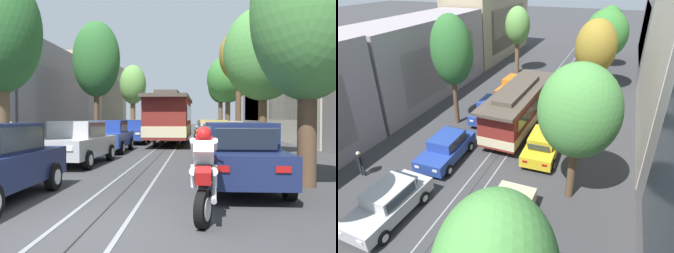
% 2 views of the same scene
% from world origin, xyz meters
% --- Properties ---
extents(ground_plane, '(160.00, 160.00, 0.00)m').
position_xyz_m(ground_plane, '(0.00, 18.74, 0.00)').
color(ground_plane, '#38383A').
extents(trolley_track_rails, '(1.14, 54.85, 0.01)m').
position_xyz_m(trolley_track_rails, '(0.00, 21.43, 0.00)').
color(trolley_track_rails, gray).
rests_on(trolley_track_rails, ground).
extents(building_facade_left, '(5.40, 46.55, 8.31)m').
position_xyz_m(building_facade_left, '(-10.46, 23.05, 3.70)').
color(building_facade_left, gray).
rests_on(building_facade_left, ground).
extents(parked_car_silver_second_left, '(2.14, 4.42, 1.58)m').
position_xyz_m(parked_car_silver_second_left, '(-2.70, 7.68, 0.80)').
color(parked_car_silver_second_left, '#B7B7BC').
rests_on(parked_car_silver_second_left, ground).
extents(parked_car_blue_mid_left, '(2.05, 4.38, 1.58)m').
position_xyz_m(parked_car_blue_mid_left, '(-2.70, 12.68, 0.80)').
color(parked_car_blue_mid_left, '#233D93').
rests_on(parked_car_blue_mid_left, ground).
extents(parked_car_blue_fourth_left, '(2.09, 4.40, 1.58)m').
position_xyz_m(parked_car_blue_fourth_left, '(-2.51, 18.73, 0.80)').
color(parked_car_blue_fourth_left, '#233D93').
rests_on(parked_car_blue_fourth_left, ground).
extents(parked_car_orange_fifth_left, '(2.10, 4.41, 1.58)m').
position_xyz_m(parked_car_orange_fifth_left, '(-2.68, 24.23, 0.80)').
color(parked_car_orange_fifth_left, orange).
rests_on(parked_car_orange_fifth_left, ground).
extents(parked_car_beige_second_right, '(2.02, 4.37, 1.58)m').
position_xyz_m(parked_car_beige_second_right, '(2.53, 8.65, 0.80)').
color(parked_car_beige_second_right, '#C1B28E').
rests_on(parked_car_beige_second_right, ground).
extents(parked_car_yellow_mid_right, '(2.09, 4.40, 1.58)m').
position_xyz_m(parked_car_yellow_mid_right, '(2.56, 15.23, 0.80)').
color(parked_car_yellow_mid_right, gold).
rests_on(parked_car_yellow_mid_right, ground).
extents(parked_car_brown_fourth_right, '(2.09, 4.40, 1.58)m').
position_xyz_m(parked_car_brown_fourth_right, '(2.60, 21.20, 0.80)').
color(parked_car_brown_fourth_right, brown).
rests_on(parked_car_brown_fourth_right, ground).
extents(parked_car_white_fifth_right, '(2.12, 4.41, 1.58)m').
position_xyz_m(parked_car_white_fifth_right, '(2.53, 26.99, 0.80)').
color(parked_car_white_fifth_right, silver).
rests_on(parked_car_white_fifth_right, ground).
extents(street_tree_kerb_left_second, '(2.99, 2.39, 7.79)m').
position_xyz_m(street_tree_kerb_left_second, '(-4.59, 17.25, 5.36)').
color(street_tree_kerb_left_second, brown).
rests_on(street_tree_kerb_left_second, ground).
extents(street_tree_kerb_left_mid, '(2.64, 2.51, 6.98)m').
position_xyz_m(street_tree_kerb_left_mid, '(-4.60, 30.74, 4.93)').
color(street_tree_kerb_left_mid, brown).
rests_on(street_tree_kerb_left_mid, ground).
extents(street_tree_kerb_right_second, '(3.70, 3.13, 6.90)m').
position_xyz_m(street_tree_kerb_right_second, '(4.77, 12.08, 4.67)').
color(street_tree_kerb_right_second, brown).
rests_on(street_tree_kerb_right_second, ground).
extents(street_tree_kerb_right_mid, '(2.60, 2.67, 7.64)m').
position_xyz_m(street_tree_kerb_right_mid, '(4.50, 19.59, 5.79)').
color(street_tree_kerb_right_mid, brown).
rests_on(street_tree_kerb_right_mid, ground).
extents(street_tree_kerb_right_fourth, '(3.79, 3.81, 7.36)m').
position_xyz_m(street_tree_kerb_right_fourth, '(4.54, 28.22, 5.19)').
color(street_tree_kerb_right_fourth, brown).
rests_on(street_tree_kerb_right_fourth, ground).
extents(street_tree_kerb_right_far, '(2.72, 2.65, 6.92)m').
position_xyz_m(street_tree_kerb_right_far, '(4.36, 35.54, 5.04)').
color(street_tree_kerb_right_far, brown).
rests_on(street_tree_kerb_right_far, ground).
extents(cable_car_trolley, '(2.73, 9.16, 3.28)m').
position_xyz_m(cable_car_trolley, '(0.00, 17.73, 1.66)').
color(cable_car_trolley, maroon).
rests_on(cable_car_trolley, ground).
extents(pedestrian_on_left_pavement, '(0.55, 0.30, 1.56)m').
position_xyz_m(pedestrian_on_left_pavement, '(-6.25, 9.58, 0.88)').
color(pedestrian_on_left_pavement, '#282D38').
rests_on(pedestrian_on_left_pavement, ground).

